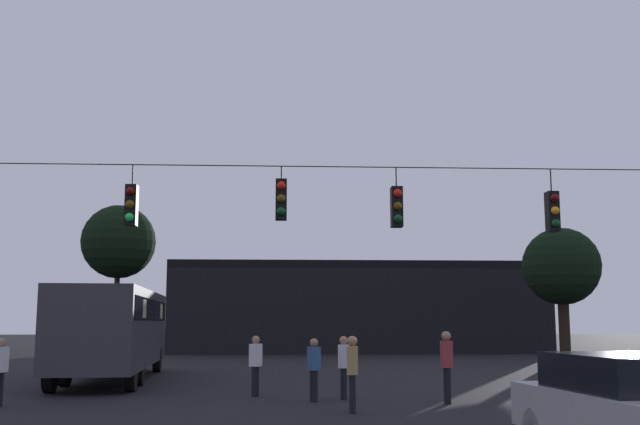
# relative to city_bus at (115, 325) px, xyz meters

# --- Properties ---
(ground_plane) EXTENTS (168.00, 168.00, 0.00)m
(ground_plane) POSITION_rel_city_bus_xyz_m (5.36, 2.96, -1.87)
(ground_plane) COLOR black
(ground_plane) RESTS_ON ground
(overhead_signal_span) EXTENTS (19.33, 0.44, 6.33)m
(overhead_signal_span) POSITION_rel_city_bus_xyz_m (5.37, -8.81, 1.83)
(overhead_signal_span) COLOR black
(overhead_signal_span) RESTS_ON ground
(city_bus) EXTENTS (3.33, 11.16, 3.00)m
(city_bus) POSITION_rel_city_bus_xyz_m (0.00, 0.00, 0.00)
(city_bus) COLOR #2D2D33
(city_bus) RESTS_ON ground
(car_near_right) EXTENTS (2.20, 4.46, 1.52)m
(car_near_right) POSITION_rel_city_bus_xyz_m (10.61, -15.41, -1.07)
(car_near_right) COLOR #99999E
(car_near_right) RESTS_ON ground
(pedestrian_crossing_left) EXTENTS (0.32, 0.41, 1.60)m
(pedestrian_crossing_left) POSITION_rel_city_bus_xyz_m (7.30, -6.43, -0.97)
(pedestrian_crossing_left) COLOR black
(pedestrian_crossing_left) RESTS_ON ground
(pedestrian_crossing_center) EXTENTS (0.26, 0.38, 1.66)m
(pedestrian_crossing_center) POSITION_rel_city_bus_xyz_m (7.26, -9.25, -0.93)
(pedestrian_crossing_center) COLOR black
(pedestrian_crossing_center) RESTS_ON ground
(pedestrian_crossing_right) EXTENTS (0.31, 0.40, 1.59)m
(pedestrian_crossing_right) POSITION_rel_city_bus_xyz_m (-0.98, -7.57, -0.97)
(pedestrian_crossing_right) COLOR black
(pedestrian_crossing_right) RESTS_ON ground
(pedestrian_near_bus) EXTENTS (0.24, 0.36, 1.74)m
(pedestrian_near_bus) POSITION_rel_city_bus_xyz_m (9.74, -7.54, -0.88)
(pedestrian_near_bus) COLOR black
(pedestrian_near_bus) RESTS_ON ground
(pedestrian_trailing) EXTENTS (0.35, 0.42, 1.59)m
(pedestrian_trailing) POSITION_rel_city_bus_xyz_m (5.00, -5.56, -0.97)
(pedestrian_trailing) COLOR black
(pedestrian_trailing) RESTS_ON ground
(pedestrian_far_side) EXTENTS (0.34, 0.42, 1.55)m
(pedestrian_far_side) POSITION_rel_city_bus_xyz_m (6.50, -6.95, -1.00)
(pedestrian_far_side) COLOR black
(pedestrian_far_side) RESTS_ON ground
(corner_building) EXTENTS (23.69, 10.99, 5.68)m
(corner_building) POSITION_rel_city_bus_xyz_m (10.56, 24.71, 0.98)
(corner_building) COLOR black
(corner_building) RESTS_ON ground
(tree_left_silhouette) EXTENTS (4.57, 4.57, 9.16)m
(tree_left_silhouette) POSITION_rel_city_bus_xyz_m (-4.54, 20.65, 4.99)
(tree_left_silhouette) COLOR #2D2116
(tree_left_silhouette) RESTS_ON ground
(tree_behind_building) EXTENTS (3.99, 3.99, 6.79)m
(tree_behind_building) POSITION_rel_city_bus_xyz_m (20.13, 11.87, 2.88)
(tree_behind_building) COLOR black
(tree_behind_building) RESTS_ON ground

